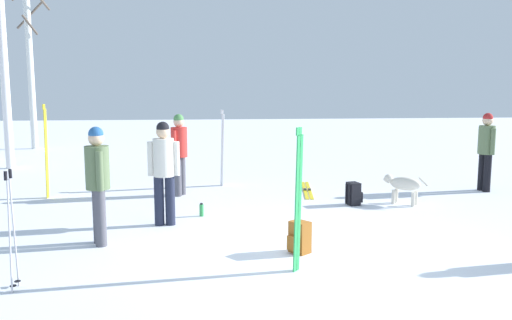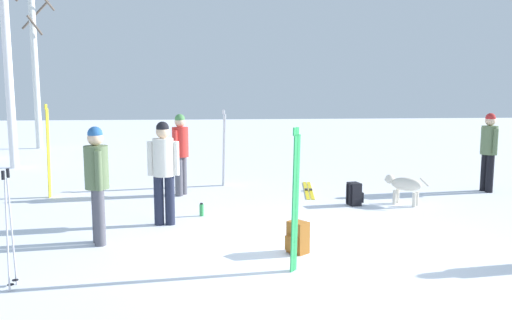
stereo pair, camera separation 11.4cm
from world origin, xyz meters
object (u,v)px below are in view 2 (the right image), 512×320
object	(u,v)px
backpack_1	(298,238)
ski_poles_0	(9,226)
ski_pair_planted_1	(48,151)
birch_tree_2	(35,63)
ski_pair_lying_0	(308,190)
birch_tree_3	(6,35)
person_0	(163,166)
person_4	(180,149)
dog	(404,185)
person_3	(489,147)
ski_pair_planted_2	(224,148)
backpack_0	(354,194)
water_bottle_0	(202,210)
person_2	(97,178)
ski_pair_planted_0	(295,201)

from	to	relation	value
backpack_1	ski_poles_0	bearing A→B (deg)	-164.30
ski_pair_planted_1	birch_tree_2	world-z (taller)	birch_tree_2
ski_pair_lying_0	birch_tree_3	xyz separation A→B (m)	(-7.68, 3.92, 3.66)
person_0	ski_pair_lying_0	bearing A→B (deg)	41.77
person_4	dog	size ratio (longest dim) A/B	2.48
person_3	ski_pair_planted_1	world-z (taller)	ski_pair_planted_1
ski_pair_planted_2	backpack_1	xyz separation A→B (m)	(0.87, -4.98, -0.66)
dog	backpack_0	xyz separation A→B (m)	(-0.96, 0.05, -0.17)
ski_pair_lying_0	water_bottle_0	xyz separation A→B (m)	(-2.32, -2.09, 0.10)
ski_pair_lying_0	birch_tree_3	size ratio (longest dim) A/B	0.27
backpack_0	birch_tree_2	xyz separation A→B (m)	(-9.10, 10.24, 2.94)
backpack_0	person_3	bearing A→B (deg)	17.62
dog	backpack_1	world-z (taller)	dog
person_2	ski_poles_0	world-z (taller)	person_2
ski_pair_planted_2	ski_poles_0	xyz separation A→B (m)	(-2.57, -5.95, -0.14)
backpack_1	water_bottle_0	bearing A→B (deg)	121.61
person_3	water_bottle_0	distance (m)	6.45
person_4	birch_tree_2	size ratio (longest dim) A/B	0.28
person_0	ski_poles_0	xyz separation A→B (m)	(-1.49, -2.63, -0.25)
dog	birch_tree_3	size ratio (longest dim) A/B	0.10
ski_pair_planted_1	water_bottle_0	bearing A→B (deg)	-31.09
ski_pair_planted_0	birch_tree_2	bearing A→B (deg)	118.25
person_3	backpack_0	bearing A→B (deg)	-162.38
ski_pair_lying_0	birch_tree_2	bearing A→B (deg)	134.12
person_0	person_4	xyz separation A→B (m)	(0.15, 2.37, 0.00)
person_3	ski_pair_planted_1	size ratio (longest dim) A/B	0.89
person_0	water_bottle_0	bearing A→B (deg)	41.11
ski_pair_planted_2	ski_pair_planted_1	bearing A→B (deg)	-166.24
ski_pair_planted_0	backpack_0	xyz separation A→B (m)	(1.74, 3.46, -0.68)
person_0	ski_poles_0	bearing A→B (deg)	-119.47
dog	ski_pair_lying_0	size ratio (longest dim) A/B	0.36
person_0	ski_pair_planted_1	size ratio (longest dim) A/B	0.89
person_2	backpack_0	distance (m)	4.94
person_3	ski_pair_planted_1	bearing A→B (deg)	178.31
ski_pair_planted_1	water_bottle_0	xyz separation A→B (m)	(3.16, -1.90, -0.85)
person_0	person_2	size ratio (longest dim) A/B	1.00
ski_pair_planted_0	backpack_1	world-z (taller)	ski_pair_planted_0
birch_tree_2	birch_tree_3	bearing A→B (deg)	-80.45
ski_pair_planted_0	backpack_0	bearing A→B (deg)	63.31
person_3	water_bottle_0	world-z (taller)	person_3
ski_pair_planted_2	birch_tree_2	bearing A→B (deg)	129.57
ski_poles_0	birch_tree_3	size ratio (longest dim) A/B	0.19
ski_pair_planted_0	backpack_1	bearing A→B (deg)	77.37
birch_tree_3	ski_pair_planted_0	bearing A→B (deg)	-53.56
person_3	backpack_0	xyz separation A→B (m)	(-3.24, -1.03, -0.77)
person_0	water_bottle_0	size ratio (longest dim) A/B	7.28
person_2	ski_poles_0	xyz separation A→B (m)	(-0.63, -1.64, -0.25)
person_2	water_bottle_0	size ratio (longest dim) A/B	7.28
person_2	ski_pair_planted_2	distance (m)	4.73
ski_poles_0	birch_tree_2	bearing A→B (deg)	106.26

